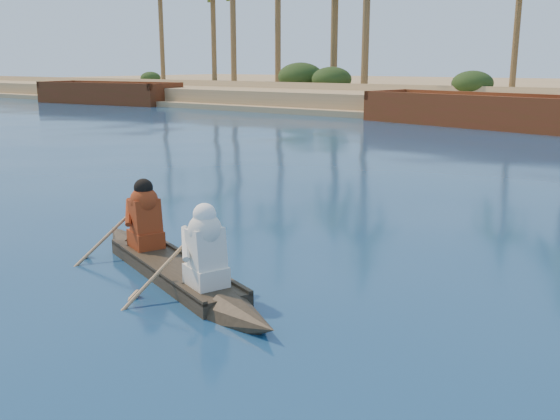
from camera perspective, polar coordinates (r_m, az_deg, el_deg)
The scene contains 3 objects.
canoe at distance 9.54m, azimuth -9.72°, elevation -4.36°, with size 5.51×2.65×1.54m.
barge_left at distance 52.53m, azimuth -15.38°, elevation 10.15°, with size 12.30×5.43×1.98m.
barge_mid at distance 34.23m, azimuth 17.29°, elevation 8.54°, with size 12.00×5.88×1.91m.
Camera 1 is at (-0.93, -10.29, 3.16)m, focal length 40.00 mm.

